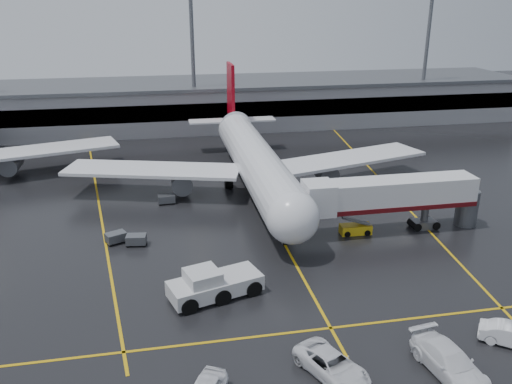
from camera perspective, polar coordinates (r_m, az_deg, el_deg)
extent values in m
plane|color=black|center=(60.74, 1.50, -2.77)|extent=(220.00, 220.00, 0.00)
cube|color=gold|center=(60.74, 1.50, -2.76)|extent=(0.25, 90.00, 0.02)
cube|color=gold|center=(42.12, 8.09, -14.37)|extent=(60.00, 0.25, 0.02)
cube|color=gold|center=(69.25, -16.74, -0.68)|extent=(9.99, 69.35, 0.02)
cube|color=gold|center=(75.09, 13.38, 1.29)|extent=(7.57, 69.64, 0.02)
cube|color=gray|center=(105.13, -4.14, 9.45)|extent=(120.00, 18.00, 8.00)
cube|color=black|center=(96.46, -3.50, 8.77)|extent=(120.00, 0.40, 3.00)
cube|color=#595B60|center=(104.40, -4.20, 11.76)|extent=(122.00, 19.00, 0.60)
cylinder|color=#595B60|center=(97.44, -6.82, 13.55)|extent=(0.70, 0.70, 25.00)
cylinder|color=#595B60|center=(110.27, 17.89, 13.53)|extent=(0.70, 0.70, 25.00)
cylinder|color=silver|center=(66.65, 0.06, 3.22)|extent=(5.20, 36.00, 5.20)
sphere|color=silver|center=(50.16, 3.98, -2.77)|extent=(5.20, 5.20, 5.20)
cone|color=silver|center=(86.52, -2.60, 7.64)|extent=(4.94, 8.00, 4.94)
cube|color=maroon|center=(86.55, -2.75, 10.94)|extent=(0.50, 5.50, 8.50)
cube|color=silver|center=(86.48, -2.60, 7.76)|extent=(14.00, 3.00, 0.25)
cube|color=silver|center=(67.70, -11.14, 2.39)|extent=(22.80, 11.83, 0.40)
cube|color=silver|center=(72.20, 9.96, 3.60)|extent=(22.80, 11.83, 0.40)
cylinder|color=#595B60|center=(67.23, -8.08, 1.19)|extent=(2.60, 4.50, 2.60)
cylinder|color=#595B60|center=(70.57, 7.51, 2.15)|extent=(2.60, 4.50, 2.60)
cylinder|color=#595B60|center=(54.11, 3.09, -4.66)|extent=(0.56, 0.56, 2.00)
cylinder|color=#595B60|center=(69.97, -2.98, 1.28)|extent=(0.56, 0.56, 2.00)
cylinder|color=#595B60|center=(71.07, 2.14, 1.60)|extent=(0.56, 0.56, 2.00)
cylinder|color=black|center=(54.35, 3.08, -5.18)|extent=(0.40, 1.10, 1.10)
cylinder|color=black|center=(70.12, -2.97, 0.93)|extent=(1.00, 1.40, 1.40)
cylinder|color=black|center=(71.21, 2.13, 1.26)|extent=(1.00, 1.40, 1.40)
cube|color=silver|center=(81.00, -22.60, 4.16)|extent=(22.80, 11.83, 0.40)
cylinder|color=#595B60|center=(81.23, -25.01, 2.82)|extent=(2.60, 4.50, 2.60)
cube|color=silver|center=(57.57, 14.59, -0.07)|extent=(18.00, 3.20, 3.00)
cube|color=#4C090D|center=(58.03, 14.48, -1.27)|extent=(18.00, 3.30, 0.50)
cube|color=silver|center=(54.65, 6.78, -0.64)|extent=(3.00, 3.40, 3.30)
cylinder|color=#595B60|center=(60.37, 17.79, -2.40)|extent=(0.80, 0.80, 3.00)
cube|color=#595B60|center=(60.77, 17.69, -3.31)|extent=(2.60, 1.60, 0.90)
cylinder|color=#595B60|center=(62.68, 21.87, -1.58)|extent=(2.40, 2.40, 4.00)
cylinder|color=black|center=(60.27, 16.76, -3.41)|extent=(0.90, 1.80, 0.90)
cylinder|color=black|center=(61.29, 18.59, -3.22)|extent=(0.90, 1.80, 0.90)
cube|color=silver|center=(45.24, -4.43, -10.06)|extent=(8.39, 5.27, 1.34)
cube|color=silver|center=(44.32, -5.81, -9.14)|extent=(3.35, 3.35, 1.12)
cube|color=black|center=(44.32, -5.81, -9.14)|extent=(3.01, 3.01, 1.01)
cylinder|color=black|center=(44.56, -7.90, -11.31)|extent=(2.37, 3.63, 1.45)
cylinder|color=black|center=(45.44, -4.42, -10.48)|extent=(2.37, 3.63, 1.45)
cylinder|color=black|center=(46.48, -1.09, -9.65)|extent=(2.37, 3.63, 1.45)
cube|color=gold|center=(57.52, 10.72, -3.97)|extent=(3.36, 1.49, 1.01)
cube|color=#595B60|center=(57.13, 10.78, -3.09)|extent=(3.22, 0.94, 1.16)
cylinder|color=black|center=(57.26, 9.66, -4.26)|extent=(0.70, 1.59, 0.64)
cylinder|color=black|center=(57.97, 11.74, -4.09)|extent=(0.70, 1.59, 0.64)
imported|color=white|center=(37.33, 8.22, -18.06)|extent=(4.82, 6.32, 1.59)
imported|color=white|center=(39.23, 20.23, -16.87)|extent=(3.54, 6.78, 1.88)
cube|color=#595B60|center=(55.28, -12.84, -5.01)|extent=(2.16, 1.57, 0.90)
cylinder|color=black|center=(55.18, -13.70, -5.67)|extent=(0.40, 0.20, 0.40)
cylinder|color=black|center=(54.90, -12.06, -5.67)|extent=(0.40, 0.20, 0.40)
cylinder|color=black|center=(56.07, -13.52, -5.23)|extent=(0.40, 0.20, 0.40)
cylinder|color=black|center=(55.79, -11.90, -5.22)|extent=(0.40, 0.20, 0.40)
cube|color=#595B60|center=(56.31, -14.94, -4.72)|extent=(2.36, 2.02, 0.90)
cylinder|color=black|center=(55.84, -15.46, -5.53)|extent=(0.40, 0.20, 0.40)
cylinder|color=black|center=(56.33, -13.95, -5.14)|extent=(0.40, 0.20, 0.40)
cylinder|color=black|center=(56.69, -15.83, -5.15)|extent=(0.40, 0.20, 0.40)
cylinder|color=black|center=(57.18, -14.34, -4.78)|extent=(0.40, 0.20, 0.40)
cube|color=#595B60|center=(65.44, -9.66, -0.70)|extent=(2.08, 1.43, 0.90)
cylinder|color=black|center=(65.09, -10.30, -1.31)|extent=(0.40, 0.20, 0.40)
cylinder|color=black|center=(65.20, -8.90, -1.18)|extent=(0.40, 0.20, 0.40)
cylinder|color=black|center=(66.02, -10.37, -1.00)|extent=(0.40, 0.20, 0.40)
cylinder|color=black|center=(66.13, -8.99, -0.87)|extent=(0.40, 0.20, 0.40)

